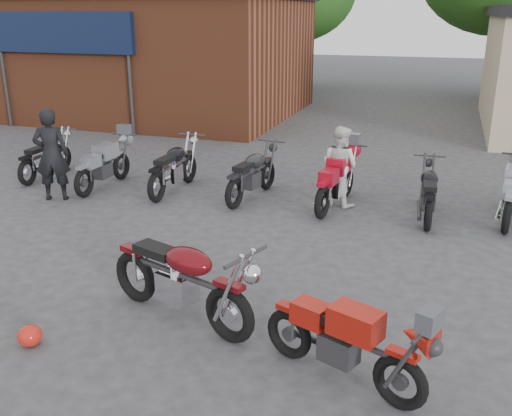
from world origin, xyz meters
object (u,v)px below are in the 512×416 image
(row_bike_1, at_px, (104,162))
(row_bike_2, at_px, (174,164))
(helmet, at_px, (30,336))
(row_bike_4, at_px, (336,177))
(row_bike_5, at_px, (429,189))
(person_light, at_px, (340,166))
(row_bike_3, at_px, (252,171))
(person_dark, at_px, (51,155))
(vintage_motorcycle, at_px, (181,274))
(row_bike_0, at_px, (46,154))
(sportbike, at_px, (345,337))

(row_bike_1, distance_m, row_bike_2, 1.57)
(helmet, height_order, row_bike_4, row_bike_4)
(row_bike_5, bearing_deg, row_bike_2, 86.28)
(person_light, xyz_separation_m, row_bike_3, (-1.73, -0.18, -0.21))
(person_light, bearing_deg, helmet, 94.11)
(person_light, relative_size, row_bike_4, 0.77)
(person_dark, height_order, row_bike_2, person_dark)
(vintage_motorcycle, distance_m, row_bike_0, 7.54)
(person_dark, relative_size, row_bike_2, 0.92)
(sportbike, relative_size, row_bike_1, 0.94)
(vintage_motorcycle, distance_m, row_bike_2, 5.41)
(row_bike_3, distance_m, row_bike_4, 1.71)
(person_light, bearing_deg, row_bike_4, 107.13)
(person_dark, xyz_separation_m, row_bike_5, (7.17, 1.27, -0.38))
(row_bike_2, relative_size, row_bike_4, 1.00)
(vintage_motorcycle, bearing_deg, row_bike_4, 98.16)
(person_light, bearing_deg, sportbike, 126.65)
(sportbike, xyz_separation_m, row_bike_5, (0.57, 5.42, 0.02))
(helmet, bearing_deg, row_bike_1, 114.82)
(person_dark, xyz_separation_m, row_bike_3, (3.75, 1.33, -0.36))
(row_bike_1, bearing_deg, row_bike_0, 81.05)
(vintage_motorcycle, xyz_separation_m, helmet, (-1.42, -1.05, -0.51))
(row_bike_0, xyz_separation_m, row_bike_3, (4.97, 0.00, 0.03))
(vintage_motorcycle, height_order, person_dark, person_dark)
(vintage_motorcycle, xyz_separation_m, row_bike_2, (-2.47, 4.81, -0.06))
(row_bike_3, bearing_deg, sportbike, -143.92)
(row_bike_0, distance_m, row_bike_3, 4.97)
(sportbike, xyz_separation_m, row_bike_3, (-2.86, 5.48, 0.04))
(person_light, bearing_deg, row_bike_0, 26.96)
(person_dark, bearing_deg, vintage_motorcycle, 117.19)
(person_light, bearing_deg, row_bike_1, 30.88)
(helmet, height_order, row_bike_0, row_bike_0)
(row_bike_4, bearing_deg, person_light, -0.93)
(person_light, bearing_deg, row_bike_3, 31.26)
(vintage_motorcycle, distance_m, helmet, 1.84)
(row_bike_4, xyz_separation_m, row_bike_5, (1.72, -0.08, -0.04))
(person_dark, height_order, row_bike_5, person_dark)
(row_bike_1, bearing_deg, person_dark, 155.53)
(vintage_motorcycle, bearing_deg, row_bike_0, 158.59)
(row_bike_4, bearing_deg, row_bike_3, 97.86)
(person_light, xyz_separation_m, row_bike_2, (-3.44, -0.26, -0.20))
(row_bike_0, height_order, row_bike_2, row_bike_2)
(row_bike_0, relative_size, row_bike_5, 0.99)
(sportbike, distance_m, row_bike_4, 5.62)
(helmet, distance_m, person_dark, 5.61)
(row_bike_3, height_order, row_bike_5, row_bike_3)
(helmet, height_order, row_bike_5, row_bike_5)
(helmet, distance_m, row_bike_4, 6.42)
(sportbike, xyz_separation_m, person_light, (-1.13, 5.66, 0.25))
(person_dark, distance_m, row_bike_2, 2.42)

